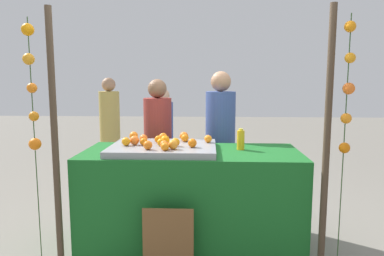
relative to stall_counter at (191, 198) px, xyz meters
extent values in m
plane|color=gray|center=(0.00, 0.00, -0.47)|extent=(24.00, 24.00, 0.00)
cube|color=#196023|center=(0.00, 0.00, 0.00)|extent=(2.06, 0.88, 0.93)
cube|color=gray|center=(-0.26, -0.03, 0.50)|extent=(0.99, 0.75, 0.06)
sphere|color=orange|center=(-0.07, 0.16, 0.56)|extent=(0.08, 0.08, 0.08)
sphere|color=orange|center=(-0.37, -0.26, 0.57)|extent=(0.08, 0.08, 0.08)
sphere|color=orange|center=(-0.33, 0.07, 0.56)|extent=(0.07, 0.07, 0.07)
sphere|color=orange|center=(-0.15, -0.23, 0.57)|extent=(0.09, 0.09, 0.09)
sphere|color=orange|center=(-0.61, -0.09, 0.57)|extent=(0.08, 0.08, 0.08)
sphere|color=orange|center=(-0.28, -0.09, 0.56)|extent=(0.07, 0.07, 0.07)
sphere|color=orange|center=(0.16, 0.12, 0.56)|extent=(0.08, 0.08, 0.08)
sphere|color=orange|center=(-0.48, 0.11, 0.57)|extent=(0.08, 0.08, 0.08)
sphere|color=orange|center=(-0.29, 0.17, 0.57)|extent=(0.09, 0.09, 0.09)
sphere|color=orange|center=(-0.54, -0.04, 0.57)|extent=(0.09, 0.09, 0.09)
sphere|color=orange|center=(-0.14, -0.09, 0.57)|extent=(0.08, 0.08, 0.08)
sphere|color=orange|center=(-0.44, -0.06, 0.56)|extent=(0.07, 0.07, 0.07)
sphere|color=orange|center=(-0.60, 0.23, 0.57)|extent=(0.09, 0.09, 0.09)
sphere|color=orange|center=(-0.23, -0.23, 0.57)|extent=(0.08, 0.08, 0.08)
sphere|color=orange|center=(-0.25, -0.01, 0.57)|extent=(0.09, 0.09, 0.09)
sphere|color=orange|center=(-0.22, -0.30, 0.56)|extent=(0.07, 0.07, 0.07)
sphere|color=orange|center=(0.02, -0.14, 0.57)|extent=(0.08, 0.08, 0.08)
sphere|color=orange|center=(-0.08, 0.23, 0.57)|extent=(0.09, 0.09, 0.09)
cylinder|color=gold|center=(0.48, 0.08, 0.56)|extent=(0.07, 0.07, 0.19)
cylinder|color=yellow|center=(0.48, 0.08, 0.66)|extent=(0.04, 0.04, 0.02)
cube|color=brown|center=(-0.16, -0.58, -0.19)|extent=(0.42, 0.01, 0.58)
cube|color=black|center=(-0.16, -0.56, -0.19)|extent=(0.40, 0.02, 0.56)
cylinder|color=maroon|center=(-0.43, 0.75, 0.23)|extent=(0.32, 0.32, 1.40)
sphere|color=brown|center=(-0.43, 0.75, 1.04)|extent=(0.22, 0.22, 0.22)
cylinder|color=#384C8C|center=(0.30, 0.74, 0.27)|extent=(0.34, 0.34, 1.47)
sphere|color=#A87A59|center=(0.30, 0.74, 1.12)|extent=(0.23, 0.23, 0.23)
cylinder|color=#384C8C|center=(-0.51, 1.88, 0.17)|extent=(0.30, 0.30, 1.27)
sphere|color=tan|center=(-0.51, 1.88, 0.91)|extent=(0.20, 0.20, 0.20)
cylinder|color=tan|center=(-1.45, 2.40, 0.24)|extent=(0.33, 0.33, 1.41)
sphere|color=#A87A59|center=(-1.45, 2.40, 1.06)|extent=(0.22, 0.22, 0.22)
cylinder|color=#473828|center=(-1.11, -0.48, 0.63)|extent=(0.06, 0.06, 2.19)
cylinder|color=#473828|center=(1.11, -0.48, 0.63)|extent=(0.06, 0.06, 2.19)
cylinder|color=#2D4C23|center=(-1.28, -0.49, 0.59)|extent=(0.01, 0.01, 2.10)
sphere|color=orange|center=(-1.28, -0.49, 1.54)|extent=(0.10, 0.10, 0.10)
sphere|color=orange|center=(-1.28, -0.50, 1.31)|extent=(0.09, 0.09, 0.09)
sphere|color=orange|center=(-1.27, -0.49, 1.07)|extent=(0.08, 0.08, 0.08)
sphere|color=orange|center=(-1.27, -0.49, 0.84)|extent=(0.08, 0.08, 0.08)
sphere|color=orange|center=(-1.28, -0.49, 0.61)|extent=(0.10, 0.10, 0.10)
cylinder|color=#2D4C23|center=(1.23, -0.53, 0.59)|extent=(0.01, 0.01, 2.10)
sphere|color=orange|center=(1.22, -0.54, 1.54)|extent=(0.09, 0.09, 0.09)
sphere|color=orange|center=(1.24, -0.53, 1.31)|extent=(0.08, 0.08, 0.08)
sphere|color=orange|center=(1.24, -0.54, 1.07)|extent=(0.09, 0.09, 0.09)
sphere|color=orange|center=(1.23, -0.53, 0.84)|extent=(0.08, 0.08, 0.08)
sphere|color=orange|center=(1.23, -0.54, 0.61)|extent=(0.09, 0.09, 0.09)
camera|label=1|loc=(0.17, -3.36, 1.15)|focal=33.61mm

